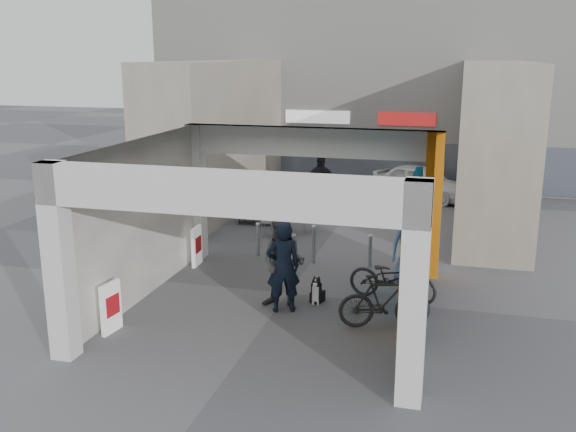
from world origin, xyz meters
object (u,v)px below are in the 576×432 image
(man_crates, at_px, (321,184))
(produce_stand, at_px, (257,214))
(border_collie, at_px, (317,292))
(man_with_dog, at_px, (283,267))
(white_van, at_px, (421,182))
(bicycle_front, at_px, (393,278))
(man_back_turned, at_px, (283,263))
(man_elderly, at_px, (410,246))
(cafe_set, at_px, (288,223))
(bicycle_rear, at_px, (385,301))

(man_crates, bearing_deg, produce_stand, 48.01)
(border_collie, relative_size, man_with_dog, 0.33)
(border_collie, bearing_deg, man_crates, 115.72)
(white_van, bearing_deg, bicycle_front, -155.47)
(man_back_turned, distance_m, man_elderly, 3.28)
(border_collie, xyz_separation_m, man_with_dog, (-0.58, -0.61, 0.71))
(cafe_set, xyz_separation_m, produce_stand, (-1.24, 0.82, -0.00))
(border_collie, xyz_separation_m, bicycle_front, (1.55, 0.57, 0.26))
(border_collie, distance_m, bicycle_front, 1.67)
(produce_stand, height_order, white_van, white_van)
(man_back_turned, bearing_deg, bicycle_rear, -8.22)
(cafe_set, xyz_separation_m, man_with_dog, (1.47, -5.85, 0.66))
(bicycle_front, bearing_deg, produce_stand, 53.26)
(man_elderly, bearing_deg, man_back_turned, -160.77)
(cafe_set, xyz_separation_m, border_collie, (2.06, -5.24, -0.06))
(border_collie, distance_m, man_with_dog, 1.10)
(cafe_set, height_order, bicycle_front, bicycle_front)
(cafe_set, bearing_deg, border_collie, -68.58)
(man_with_dog, bearing_deg, man_crates, -106.60)
(produce_stand, bearing_deg, cafe_set, -18.31)
(man_crates, bearing_deg, man_elderly, 119.82)
(cafe_set, xyz_separation_m, man_crates, (0.45, 2.65, 0.68))
(bicycle_front, bearing_deg, white_van, 12.11)
(bicycle_front, bearing_deg, man_crates, 35.17)
(produce_stand, distance_m, white_van, 6.94)
(man_with_dog, bearing_deg, border_collie, -157.29)
(man_elderly, relative_size, white_van, 0.50)
(produce_stand, bearing_deg, man_crates, 62.45)
(man_back_turned, distance_m, bicycle_rear, 2.27)
(cafe_set, distance_m, man_elderly, 5.22)
(cafe_set, bearing_deg, bicycle_front, -52.35)
(border_collie, bearing_deg, bicycle_front, 34.24)
(bicycle_rear, bearing_deg, white_van, -15.84)
(bicycle_front, relative_size, bicycle_rear, 1.08)
(man_with_dog, distance_m, man_crates, 8.56)
(man_back_turned, xyz_separation_m, bicycle_rear, (2.18, -0.47, -0.45))
(produce_stand, height_order, man_with_dog, man_with_dog)
(man_back_turned, bearing_deg, cafe_set, 108.01)
(man_crates, bearing_deg, white_van, -133.72)
(cafe_set, bearing_deg, man_elderly, -41.93)
(cafe_set, height_order, border_collie, cafe_set)
(man_with_dog, bearing_deg, cafe_set, -99.35)
(man_elderly, xyz_separation_m, bicycle_rear, (-0.25, -2.67, -0.37))
(white_van, bearing_deg, man_elderly, -153.87)
(produce_stand, distance_m, man_crates, 2.58)
(man_with_dog, xyz_separation_m, man_crates, (-1.03, 8.50, 0.03))
(man_back_turned, height_order, bicycle_front, man_back_turned)
(cafe_set, relative_size, bicycle_front, 0.74)
(bicycle_front, bearing_deg, man_with_dog, 130.66)
(white_van, bearing_deg, border_collie, -163.46)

